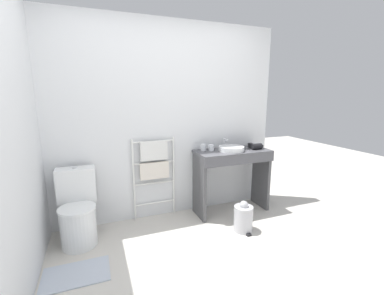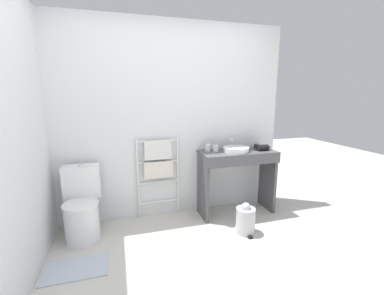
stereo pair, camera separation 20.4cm
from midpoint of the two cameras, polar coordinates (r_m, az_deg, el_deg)
name	(u,v)px [view 1 (the left image)]	position (r m, az deg, el deg)	size (l,w,h in m)	color
ground_plane	(216,288)	(2.40, 2.69, -28.85)	(12.00, 12.00, 0.00)	beige
wall_back	(165,122)	(3.28, -7.91, 5.69)	(3.00, 0.12, 2.44)	silver
wall_side	(13,139)	(2.51, -36.97, 1.55)	(0.12, 2.16, 2.44)	silver
toilet	(78,212)	(3.09, -25.84, -12.79)	(0.40, 0.52, 0.79)	white
towel_radiator	(154,165)	(3.24, -10.19, -3.77)	(0.54, 0.06, 1.03)	white
vanity_counter	(232,170)	(3.42, 7.28, -5.04)	(0.98, 0.44, 0.84)	#4C4C51
sink_basin	(231,148)	(3.32, 7.00, -0.23)	(0.33, 0.33, 0.06)	white
faucet	(225,142)	(3.46, 5.63, 1.24)	(0.02, 0.10, 0.14)	silver
cup_near_wall	(203,147)	(3.31, 0.76, 0.03)	(0.07, 0.07, 0.09)	white
cup_near_edge	(211,148)	(3.30, 2.55, -0.08)	(0.07, 0.07, 0.08)	white
hair_dryer	(257,146)	(3.48, 12.55, 0.27)	(0.19, 0.16, 0.08)	black
trash_bin	(243,218)	(3.11, 9.43, -15.19)	(0.22, 0.25, 0.37)	#B7B7BC
bath_mat	(76,274)	(2.75, -26.47, -23.97)	(0.56, 0.36, 0.01)	#B2BCCC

